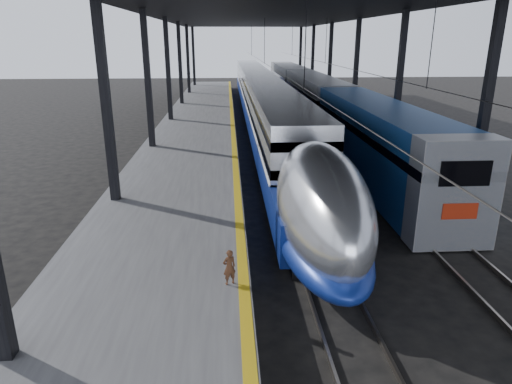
{
  "coord_description": "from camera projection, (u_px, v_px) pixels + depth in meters",
  "views": [
    {
      "loc": [
        -1.04,
        -13.34,
        7.36
      ],
      "look_at": [
        -0.06,
        2.56,
        2.0
      ],
      "focal_mm": 32.0,
      "sensor_mm": 36.0,
      "label": 1
    }
  ],
  "objects": [
    {
      "name": "tgv_train",
      "position": [
        261.0,
        102.0,
        41.25
      ],
      "size": [
        2.94,
        65.2,
        4.21
      ],
      "color": "silver",
      "rests_on": "ground"
    },
    {
      "name": "yellow_strip",
      "position": [
        233.0,
        130.0,
        33.59
      ],
      "size": [
        0.3,
        80.0,
        0.01
      ],
      "primitive_type": "cube",
      "color": "gold",
      "rests_on": "platform"
    },
    {
      "name": "child",
      "position": [
        229.0,
        267.0,
        12.31
      ],
      "size": [
        0.44,
        0.37,
        1.02
      ],
      "primitive_type": "imported",
      "rotation": [
        0.0,
        0.0,
        3.56
      ],
      "color": "#442716",
      "rests_on": "platform"
    },
    {
      "name": "ground",
      "position": [
        263.0,
        274.0,
        15.03
      ],
      "size": [
        160.0,
        160.0,
        0.0
      ],
      "primitive_type": "plane",
      "color": "black",
      "rests_on": "ground"
    },
    {
      "name": "platform",
      "position": [
        195.0,
        137.0,
        33.59
      ],
      "size": [
        6.0,
        80.0,
        1.0
      ],
      "primitive_type": "cube",
      "color": "#4C4C4F",
      "rests_on": "ground"
    },
    {
      "name": "second_train",
      "position": [
        316.0,
        99.0,
        41.64
      ],
      "size": [
        3.01,
        56.05,
        4.15
      ],
      "color": "navy",
      "rests_on": "ground"
    },
    {
      "name": "rails",
      "position": [
        302.0,
        141.0,
        34.19
      ],
      "size": [
        6.52,
        80.0,
        0.16
      ],
      "color": "slate",
      "rests_on": "ground"
    },
    {
      "name": "canopy",
      "position": [
        269.0,
        12.0,
        31.15
      ],
      "size": [
        18.0,
        75.0,
        9.47
      ],
      "color": "black",
      "rests_on": "ground"
    }
  ]
}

